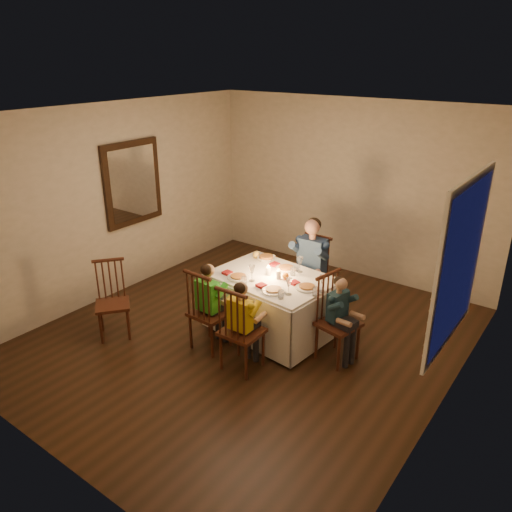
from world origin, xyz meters
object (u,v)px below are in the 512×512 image
Objects in this scene: dining_table at (272,292)px; chair_near_left at (211,346)px; chair_adult at (309,308)px; child_yellow at (242,367)px; serving_bowl at (266,259)px; adult at (309,308)px; chair_near_right at (242,367)px; child_green at (211,346)px; chair_extra at (116,335)px; chair_end at (336,358)px; child_teal at (336,358)px.

dining_table is 1.51× the size of chair_near_left.
child_yellow is at bearing -87.21° from chair_adult.
dining_table is 0.53m from serving_bowl.
dining_table reaches higher than adult.
serving_bowl is (-0.41, -0.41, 0.76)m from adult.
chair_near_left is at bearing -12.46° from chair_near_right.
child_green is at bearing -0.00° from chair_near_left.
chair_near_left is 1.06× the size of chair_extra.
child_yellow is 4.66× the size of serving_bowl.
chair_end is 1.06× the size of chair_extra.
chair_adult is 4.54× the size of serving_bowl.
child_teal is (1.29, 0.64, 0.00)m from child_green.
dining_table reaches higher than chair_near_right.
child_green is (0.00, 0.00, 0.00)m from chair_near_left.
serving_bowl is (-0.51, 1.17, 0.76)m from child_yellow.
chair_near_left is 0.97× the size of child_yellow.
chair_extra is at bearing 127.02° from child_teal.
child_teal is at bearing 1.55° from dining_table.
chair_end and child_teal have the same top height.
adult reaches higher than chair_adult.
chair_adult is 1.53m from chair_near_left.
chair_adult is at bearing 57.19° from child_teal.
child_yellow reaches higher than chair_near_left.
chair_end is at bearing -151.98° from chair_near_left.
chair_near_left is 0.55m from child_yellow.
chair_end is 1.06m from child_yellow.
serving_bowl is at bearing 2.63° from chair_extra.
adult is (0.44, 1.47, 0.00)m from chair_near_left.
serving_bowl reaches higher than chair_extra.
child_teal is at bearing -168.50° from chair_end.
child_yellow is (0.10, -1.58, 0.00)m from adult.
chair_adult reaches higher than chair_extra.
chair_adult is at bearing -87.60° from child_yellow.
chair_near_right is at bearing 146.63° from child_teal.
adult is at bearing 89.74° from dining_table.
chair_extra is at bearing 12.02° from chair_near_right.
chair_adult is 0.95m from serving_bowl.
child_yellow reaches higher than child_teal.
dining_table is 1.51× the size of chair_adult.
child_teal reaches higher than chair_extra.
chair_near_right is 1.06m from child_teal.
child_yellow is at bearing 146.63° from chair_end.
chair_extra is (-2.38, -1.14, 0.00)m from chair_end.
chair_extra is at bearing 12.02° from child_yellow.
adult reaches higher than chair_near_right.
serving_bowl is (0.03, 1.06, 0.76)m from chair_near_left.
chair_adult is at bearing -105.14° from chair_near_left.
dining_table is 0.92m from chair_adult.
child_green reaches higher than chair_end.
adult reaches higher than child_yellow.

